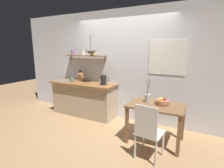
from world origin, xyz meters
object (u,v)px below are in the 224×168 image
Objects in this scene: dining_table at (156,111)px; dining_chair_near at (148,130)px; coffee_mug_by_sink at (72,80)px; pendant_lamp at (91,53)px; fruit_bowl at (162,102)px; knife_block at (81,77)px; twig_vase at (148,98)px; electric_kettle at (104,80)px.

dining_chair_near is at bearing -86.95° from dining_table.
coffee_mug_by_sink is 0.27× the size of pendant_lamp.
pendant_lamp is at bearing 167.41° from fruit_bowl.
knife_block is 0.62× the size of pendant_lamp.
dining_table is 0.63m from dining_chair_near.
pendant_lamp is (-1.58, 0.39, 0.84)m from twig_vase.
electric_kettle is at bearing 142.67° from dining_chair_near.
knife_block is at bearing 169.05° from electric_kettle.
dining_chair_near reaches higher than dining_table.
knife_block reaches higher than coffee_mug_by_sink.
fruit_bowl is at bearing -12.59° from pendant_lamp.
electric_kettle is (-1.52, 0.43, 0.21)m from fruit_bowl.
coffee_mug_by_sink is (-2.47, 0.37, 0.15)m from fruit_bowl.
dining_chair_near is 1.90× the size of pendant_lamp.
twig_vase is 2.14m from knife_block.
pendant_lamp is (0.61, 0.05, 0.72)m from coffee_mug_by_sink.
dining_table is 2.12× the size of twig_vase.
pendant_lamp reaches higher than twig_vase.
pendant_lamp reaches higher than electric_kettle.
dining_table is at bearing -10.26° from coffee_mug_by_sink.
dining_chair_near is at bearing -23.56° from coffee_mug_by_sink.
twig_vase is at bearing -18.33° from electric_kettle.
coffee_mug_by_sink is (-2.42, 1.05, 0.43)m from dining_chair_near.
dining_table is 7.65× the size of coffee_mug_by_sink.
twig_vase is at bearing 175.26° from fruit_bowl.
twig_vase is 0.97× the size of pendant_lamp.
pendant_lamp is at bearing -177.18° from electric_kettle.
dining_chair_near is 0.74m from fruit_bowl.
dining_chair_near is 3.08× the size of knife_block.
knife_block is (-0.81, 0.16, 0.00)m from electric_kettle.
fruit_bowl is at bearing 85.29° from dining_chair_near.
dining_table is 1.09× the size of dining_chair_near.
twig_vase reaches higher than knife_block.
coffee_mug_by_sink is (-0.14, -0.22, -0.07)m from knife_block.
pendant_lamp reaches higher than dining_chair_near.
dining_table is 2.06× the size of pendant_lamp.
twig_vase reaches higher than dining_table.
pendant_lamp reaches higher than dining_table.
knife_block is 2.28× the size of coffee_mug_by_sink.
fruit_bowl is 2.42m from knife_block.
knife_block is (-2.34, 0.59, 0.21)m from fruit_bowl.
knife_block is at bearing 165.81° from fruit_bowl.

